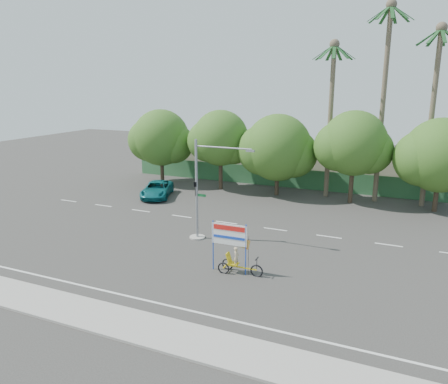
% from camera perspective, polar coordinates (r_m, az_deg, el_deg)
% --- Properties ---
extents(ground, '(120.00, 120.00, 0.00)m').
position_cam_1_polar(ground, '(26.75, -2.65, -9.44)').
color(ground, '#33302D').
rests_on(ground, ground).
extents(sidewalk_near, '(50.00, 2.40, 0.12)m').
position_cam_1_polar(sidewalk_near, '(21.03, -12.19, -16.59)').
color(sidewalk_near, gray).
rests_on(sidewalk_near, ground).
extents(fence, '(38.00, 0.08, 2.00)m').
position_cam_1_polar(fence, '(45.82, 9.40, 1.73)').
color(fence, '#336B3D').
rests_on(fence, ground).
extents(building_left, '(12.00, 8.00, 4.00)m').
position_cam_1_polar(building_left, '(53.03, 0.17, 4.70)').
color(building_left, '#B9AE93').
rests_on(building_left, ground).
extents(building_right, '(14.00, 8.00, 3.60)m').
position_cam_1_polar(building_right, '(48.82, 19.92, 2.79)').
color(building_right, '#B9AE93').
rests_on(building_right, ground).
extents(tree_far_left, '(7.14, 6.00, 7.96)m').
position_cam_1_polar(tree_far_left, '(47.50, -8.27, 6.82)').
color(tree_far_left, '#473828').
rests_on(tree_far_left, ground).
extents(tree_left, '(6.66, 5.60, 8.07)m').
position_cam_1_polar(tree_left, '(44.17, -0.50, 6.81)').
color(tree_left, '#473828').
rests_on(tree_left, ground).
extents(tree_center, '(7.62, 6.40, 7.85)m').
position_cam_1_polar(tree_center, '(42.16, 6.98, 5.54)').
color(tree_center, '#473828').
rests_on(tree_center, ground).
extents(tree_right, '(6.90, 5.80, 8.36)m').
position_cam_1_polar(tree_right, '(40.59, 16.55, 5.83)').
color(tree_right, '#473828').
rests_on(tree_right, ground).
extents(tree_far_right, '(7.38, 6.20, 7.94)m').
position_cam_1_polar(tree_far_right, '(40.41, 26.37, 4.05)').
color(tree_far_right, '#473828').
rests_on(tree_far_right, ground).
extents(palm_tall, '(3.73, 3.79, 17.45)m').
position_cam_1_polar(palm_tall, '(41.52, 20.22, 12.98)').
color(palm_tall, '#70604C').
rests_on(palm_tall, ground).
extents(palm_mid, '(3.73, 3.79, 15.45)m').
position_cam_1_polar(palm_mid, '(41.44, 25.70, 10.99)').
color(palm_mid, '#70604C').
rests_on(palm_mid, ground).
extents(palm_short, '(3.73, 3.79, 14.45)m').
position_cam_1_polar(palm_short, '(42.12, 13.82, 11.25)').
color(palm_short, '#70604C').
rests_on(palm_short, ground).
extents(traffic_signal, '(4.72, 1.10, 7.00)m').
position_cam_1_polar(traffic_signal, '(30.09, -3.08, -0.86)').
color(traffic_signal, gray).
rests_on(traffic_signal, ground).
extents(trike_billboard, '(3.12, 0.73, 3.06)m').
position_cam_1_polar(trike_billboard, '(25.19, 1.31, -7.93)').
color(trike_billboard, black).
rests_on(trike_billboard, ground).
extents(pickup_truck, '(4.19, 5.87, 1.48)m').
position_cam_1_polar(pickup_truck, '(42.25, -8.74, 0.35)').
color(pickup_truck, '#0E6267').
rests_on(pickup_truck, ground).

